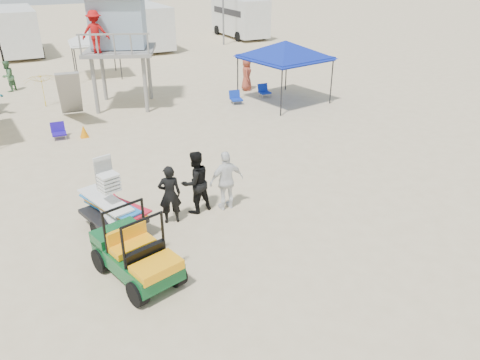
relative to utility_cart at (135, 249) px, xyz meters
name	(u,v)px	position (x,y,z in m)	size (l,w,h in m)	color
ground	(281,290)	(2.69, -1.87, -0.79)	(140.00, 140.00, 0.00)	beige
utility_cart	(135,249)	(0.00, 0.00, 0.00)	(1.65, 2.43, 1.69)	#0B4B21
surf_trailer	(111,205)	(0.00, 2.33, -0.03)	(1.59, 2.29, 1.86)	black
man_left	(170,195)	(1.52, 2.03, 0.06)	(0.61, 0.40, 1.69)	black
man_mid	(195,182)	(2.37, 2.28, 0.13)	(0.89, 0.70, 1.84)	black
man_right	(227,181)	(3.22, 2.03, 0.10)	(1.04, 0.43, 1.77)	white
lifeguard_tower	(115,27)	(3.14, 13.61, 2.89)	(4.00, 4.00, 4.93)	gray
canopy_blue	(286,44)	(10.44, 10.58, 2.05)	(3.97, 3.97, 3.39)	black
canopy_white_c	(92,31)	(3.28, 20.18, 1.86)	(2.84, 2.84, 3.20)	black
umbrella_b	(44,91)	(-0.25, 15.09, 0.00)	(1.71, 1.75, 1.57)	gold
cone_near	(84,131)	(0.60, 9.94, -0.54)	(0.34, 0.34, 0.50)	orange
beach_chair_a	(58,131)	(-0.31, 10.28, -0.47)	(0.58, 0.62, 0.64)	#200D97
beach_chair_b	(236,97)	(8.17, 11.39, -0.47)	(0.62, 0.66, 0.64)	#0F30A9
beach_chair_c	(264,90)	(10.05, 11.88, -0.47)	(0.57, 0.60, 0.64)	#0F2CA4
rv_mid_left	(17,29)	(-0.31, 29.63, 1.01)	(2.65, 6.50, 3.25)	silver
rv_mid_right	(145,24)	(8.69, 28.13, 1.01)	(2.64, 7.00, 3.25)	silver
rv_far_right	(240,16)	(17.69, 29.63, 1.01)	(2.64, 6.60, 3.25)	silver
distant_beachgoers	(69,85)	(0.97, 15.47, 0.06)	(13.86, 6.55, 1.73)	#48794D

